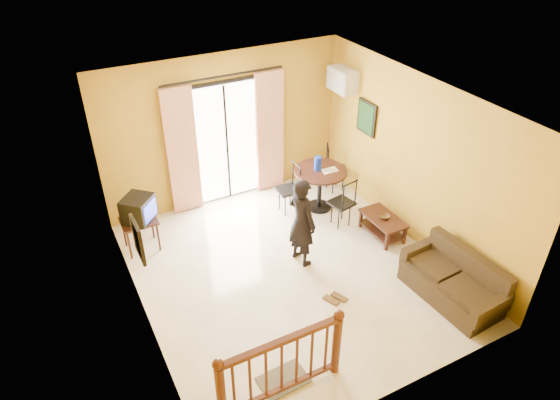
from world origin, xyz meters
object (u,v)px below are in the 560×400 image
dining_table (320,178)px  standing_person (302,222)px  television (138,209)px  sofa (454,282)px  coffee_table (383,223)px

dining_table → standing_person: bearing=-131.9°
television → sofa: television is taller
coffee_table → standing_person: (-1.57, 0.06, 0.51)m
dining_table → sofa: 2.99m
television → dining_table: television is taller
coffee_table → television: bearing=157.4°
coffee_table → standing_person: bearing=177.8°
dining_table → coffee_table: bearing=-67.5°
dining_table → coffee_table: (0.51, -1.24, -0.39)m
standing_person → dining_table: bearing=-53.2°
television → coffee_table: (3.72, -1.55, -0.53)m
sofa → dining_table: bearing=96.3°
television → coffee_table: size_ratio=0.75×
television → sofa: 4.95m
sofa → standing_person: bearing=128.2°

